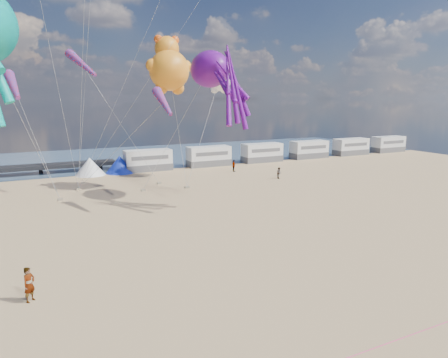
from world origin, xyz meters
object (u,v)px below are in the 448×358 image
tent_white (90,166)px  sandbag_c (187,187)px  beachgoer_1 (279,173)px  windsock_left (13,86)px  windsock_mid (82,64)px  sandbag_d (159,183)px  beachgoer_3 (234,166)px  tent_blue (120,164)px  windsock_right (163,102)px  standing_person (29,284)px  sandbag_b (143,190)px  kite_teddy_orange (169,70)px  sandbag_e (79,189)px  kite_panda (219,78)px  motorhome_4 (351,147)px  sandbag_a (60,200)px  motorhome_1 (209,156)px  kite_octopus_purple (210,69)px  motorhome_2 (262,153)px  motorhome_3 (309,149)px  motorhome_0 (148,160)px  motorhome_5 (388,144)px

tent_white → sandbag_c: bearing=-56.0°
beachgoer_1 → windsock_left: (-29.56, 1.84, 10.65)m
sandbag_c → windsock_mid: 17.35m
sandbag_d → sandbag_c: bearing=-57.9°
beachgoer_3 → sandbag_d: bearing=156.8°
tent_blue → windsock_right: (-0.05, -21.18, 8.64)m
standing_person → sandbag_b: bearing=18.0°
sandbag_b → sandbag_d: bearing=46.7°
kite_teddy_orange → windsock_mid: kite_teddy_orange is taller
sandbag_b → sandbag_e: size_ratio=1.00×
tent_blue → kite_panda: kite_panda is taller
kite_teddy_orange → windsock_mid: bearing=170.1°
motorhome_4 → beachgoer_3: bearing=-167.5°
tent_blue → sandbag_a: size_ratio=8.00×
motorhome_1 → beachgoer_1: size_ratio=4.45×
motorhome_4 → sandbag_e: bearing=-169.8°
tent_blue → kite_octopus_purple: size_ratio=0.41×
beachgoer_1 → sandbag_e: beachgoer_1 is taller
tent_blue → sandbag_c: (4.93, -13.25, -1.09)m
beachgoer_1 → motorhome_2: bearing=-7.9°
standing_person → sandbag_a: (2.81, 21.35, -0.81)m
tent_white → motorhome_3: bearing=0.0°
sandbag_a → motorhome_4: bearing=14.5°
sandbag_d → kite_panda: kite_panda is taller
motorhome_2 → tent_blue: (-23.00, 0.00, -0.30)m
motorhome_0 → motorhome_2: (19.00, 0.00, 0.00)m
motorhome_1 → sandbag_a: (-22.19, -13.09, -1.39)m
motorhome_3 → sandbag_c: size_ratio=13.20×
motorhome_5 → tent_white: motorhome_5 is taller
tent_white → windsock_mid: size_ratio=0.67×
kite_octopus_purple → windsock_mid: bearing=123.2°
sandbag_a → sandbag_c: bearing=-0.6°
sandbag_e → windsock_right: (6.41, -12.42, 9.73)m
tent_blue → kite_octopus_purple: (5.52, -18.70, 11.78)m
motorhome_2 → windsock_right: bearing=-137.4°
motorhome_1 → windsock_right: windsock_right is taller
sandbag_c → kite_teddy_orange: (-1.70, 0.19, 13.03)m
motorhome_3 → kite_octopus_purple: bearing=-145.3°
beachgoer_1 → kite_octopus_purple: kite_octopus_purple is taller
tent_blue → standing_person: tent_blue is taller
sandbag_b → windsock_left: size_ratio=0.07×
motorhome_1 → kite_panda: 14.72m
tent_blue → sandbag_c: tent_blue is taller
motorhome_4 → motorhome_1: bearing=180.0°
sandbag_b → kite_octopus_purple: kite_octopus_purple is taller
sandbag_d → windsock_right: size_ratio=0.12×
sandbag_e → sandbag_d: bearing=-5.7°
motorhome_1 → tent_blue: (-13.50, 0.00, -0.30)m
beachgoer_1 → sandbag_c: bearing=104.7°
motorhome_5 → sandbag_e: bearing=-171.4°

